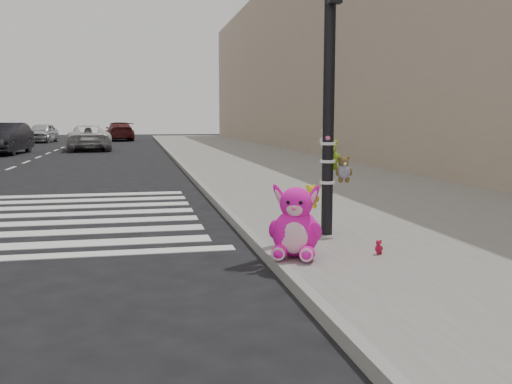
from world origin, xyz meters
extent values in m
plane|color=black|center=(0.00, 0.00, 0.00)|extent=(120.00, 120.00, 0.00)
cube|color=slate|center=(5.00, 10.00, 0.07)|extent=(7.00, 80.00, 0.14)
cube|color=gray|center=(1.55, 10.00, 0.07)|extent=(0.12, 80.00, 0.15)
cube|color=tan|center=(10.50, 20.00, 5.00)|extent=(5.00, 60.00, 10.00)
cylinder|color=black|center=(2.60, 1.80, 2.14)|extent=(0.16, 0.16, 4.00)
cylinder|color=white|center=(2.60, 1.80, 0.89)|extent=(0.22, 0.22, 0.04)
cylinder|color=white|center=(2.60, 1.80, 1.19)|extent=(0.22, 0.22, 0.04)
cylinder|color=white|center=(2.60, 1.80, 1.44)|extent=(0.22, 0.22, 0.04)
ellipsoid|color=#FF15BA|center=(1.56, 0.43, 0.22)|extent=(0.29, 0.35, 0.16)
ellipsoid|color=#FF15BA|center=(1.85, 0.31, 0.22)|extent=(0.29, 0.35, 0.16)
ellipsoid|color=#FF15BA|center=(1.80, 0.60, 0.43)|extent=(0.72, 0.67, 0.57)
ellipsoid|color=#F9BFD1|center=(1.73, 0.42, 0.41)|extent=(0.34, 0.23, 0.38)
sphere|color=#FF15BA|center=(1.80, 0.60, 0.79)|extent=(0.51, 0.51, 0.39)
ellipsoid|color=#FF15BA|center=(1.64, 0.69, 0.84)|extent=(0.28, 0.18, 0.39)
ellipsoid|color=#FF15BA|center=(1.97, 0.55, 0.84)|extent=(0.28, 0.18, 0.39)
imported|color=black|center=(-6.50, 24.78, 0.79)|extent=(2.07, 4.91, 1.58)
imported|color=silver|center=(-2.69, 27.62, 0.70)|extent=(2.83, 5.26, 1.40)
imported|color=#56181C|center=(-1.34, 41.78, 0.74)|extent=(2.57, 5.29, 1.48)
imported|color=silver|center=(-6.92, 39.25, 0.73)|extent=(2.18, 4.42, 1.45)
camera|label=1|loc=(-0.05, -5.86, 1.79)|focal=40.00mm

